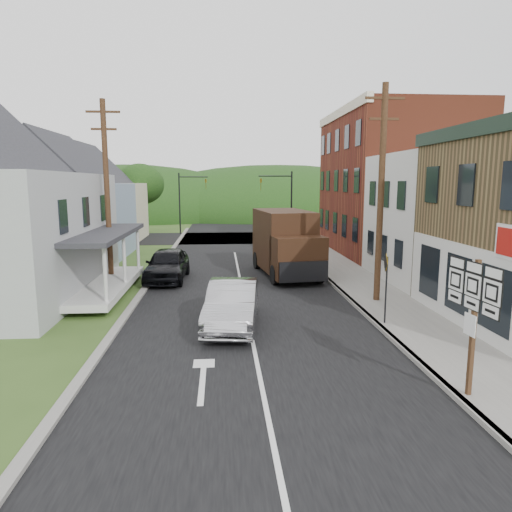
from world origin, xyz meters
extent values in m
plane|color=#2D4719|center=(0.00, 0.00, 0.00)|extent=(120.00, 120.00, 0.00)
cube|color=black|center=(0.00, 10.00, 0.00)|extent=(9.00, 90.00, 0.02)
cube|color=black|center=(0.00, 27.00, 0.00)|extent=(60.00, 9.00, 0.02)
cube|color=slate|center=(5.90, 8.00, 0.07)|extent=(2.80, 55.00, 0.15)
cube|color=slate|center=(4.55, 8.00, 0.07)|extent=(0.20, 55.00, 0.15)
cube|color=slate|center=(-4.65, 8.00, 0.06)|extent=(0.30, 55.00, 0.12)
cube|color=silver|center=(11.30, 7.50, 3.25)|extent=(8.00, 7.00, 6.50)
cube|color=maroon|center=(11.30, 17.00, 5.00)|extent=(8.00, 12.00, 10.00)
cube|color=#8298B2|center=(-11.00, 17.00, 2.50)|extent=(7.00, 8.00, 5.00)
cube|color=beige|center=(-11.50, 26.00, 2.50)|extent=(7.00, 8.00, 5.00)
cylinder|color=#472D19|center=(5.60, 3.50, 4.50)|extent=(0.26, 0.26, 9.00)
cube|color=#472D19|center=(5.60, 3.50, 8.40)|extent=(1.60, 0.10, 0.10)
cube|color=#472D19|center=(5.60, 3.50, 7.60)|extent=(1.20, 0.10, 0.10)
cylinder|color=#472D19|center=(-6.50, 8.00, 4.50)|extent=(0.26, 0.26, 9.00)
cube|color=#472D19|center=(-6.50, 8.00, 8.40)|extent=(1.60, 0.10, 0.10)
cube|color=#472D19|center=(-6.50, 8.00, 7.60)|extent=(1.20, 0.10, 0.10)
cylinder|color=black|center=(5.00, 23.50, 3.00)|extent=(0.14, 0.14, 6.00)
cylinder|color=black|center=(3.60, 23.50, 5.60)|extent=(2.80, 0.10, 0.10)
imported|color=olive|center=(2.40, 23.50, 4.90)|extent=(0.16, 0.20, 1.00)
cylinder|color=black|center=(-5.00, 30.50, 3.00)|extent=(0.14, 0.14, 6.00)
cylinder|color=black|center=(-3.60, 30.50, 5.60)|extent=(2.80, 0.10, 0.10)
imported|color=olive|center=(-2.40, 30.50, 4.90)|extent=(0.16, 0.20, 1.00)
cylinder|color=#382616|center=(-9.00, 32.00, 1.96)|extent=(0.36, 0.36, 3.92)
ellipsoid|color=black|center=(-9.00, 32.00, 4.90)|extent=(4.80, 4.80, 4.08)
ellipsoid|color=black|center=(0.00, 55.00, 0.00)|extent=(90.00, 30.00, 16.00)
imported|color=#ABABB0|center=(-0.60, 0.79, 0.80)|extent=(2.23, 5.00, 1.60)
imported|color=black|center=(-3.80, 8.76, 0.84)|extent=(2.19, 5.00, 1.68)
cube|color=black|center=(2.50, 10.18, 1.94)|extent=(3.13, 5.16, 3.22)
cube|color=black|center=(2.86, 7.32, 1.39)|extent=(2.75, 2.08, 2.11)
cube|color=black|center=(2.83, 7.54, 2.27)|extent=(2.48, 1.61, 0.06)
cube|color=black|center=(2.98, 6.38, 0.83)|extent=(2.44, 0.47, 1.00)
cylinder|color=black|center=(1.69, 7.29, 0.50)|extent=(0.43, 1.03, 1.00)
cylinder|color=black|center=(4.00, 7.57, 0.50)|extent=(0.43, 1.03, 1.00)
cylinder|color=black|center=(1.14, 11.69, 0.50)|extent=(0.43, 1.03, 1.00)
cylinder|color=black|center=(3.45, 11.98, 0.50)|extent=(0.43, 1.03, 1.00)
cube|color=#472D19|center=(4.80, -5.25, 1.76)|extent=(0.11, 0.11, 3.23)
cube|color=black|center=(4.74, -5.25, 2.78)|extent=(0.20, 1.84, 0.07)
cube|color=white|center=(4.77, -5.90, 3.19)|extent=(0.06, 0.51, 0.20)
cube|color=white|center=(4.77, -5.90, 2.78)|extent=(0.07, 0.55, 0.51)
cube|color=white|center=(4.77, -5.90, 2.36)|extent=(0.06, 0.51, 0.26)
cube|color=white|center=(4.71, -5.26, 3.19)|extent=(0.06, 0.51, 0.20)
cube|color=white|center=(4.71, -5.26, 2.78)|extent=(0.07, 0.55, 0.51)
cube|color=white|center=(4.71, -5.26, 2.36)|extent=(0.06, 0.51, 0.26)
cube|color=white|center=(4.65, -4.61, 3.19)|extent=(0.06, 0.51, 0.20)
cube|color=white|center=(4.65, -4.61, 2.78)|extent=(0.07, 0.55, 0.51)
cube|color=white|center=(4.65, -4.61, 2.36)|extent=(0.06, 0.51, 0.26)
cube|color=white|center=(4.71, -5.26, 1.86)|extent=(0.06, 0.42, 0.51)
cylinder|color=black|center=(4.80, 0.31, 1.34)|extent=(0.07, 0.07, 2.38)
cube|color=black|center=(4.74, 0.31, 2.33)|extent=(0.14, 0.69, 0.70)
cube|color=#D79F0B|center=(4.75, 0.31, 2.33)|extent=(0.13, 0.62, 0.63)
camera|label=1|loc=(-0.97, -14.93, 5.10)|focal=32.00mm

